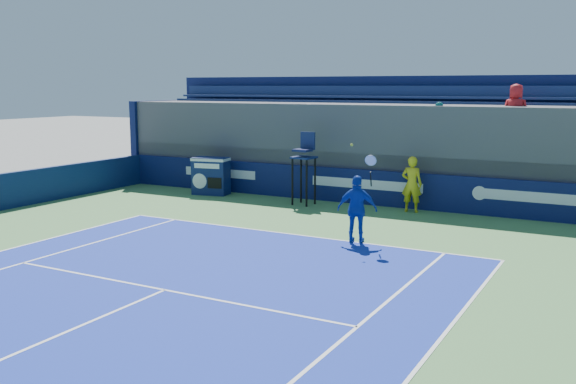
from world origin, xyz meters
The scene contains 6 objects.
ball_person centered at (1.77, 16.52, 0.91)m, with size 0.66×0.43×1.80m, color yellow.
back_hoarding centered at (0.00, 17.10, 0.60)m, with size 20.40×0.21×1.20m.
match_clock centered at (-5.86, 16.23, 0.74)m, with size 1.43×0.96×1.40m.
umpire_chair centered at (-1.86, 16.06, 1.53)m, with size 0.75×0.75×2.48m.
tennis_player centered at (1.82, 11.88, 0.89)m, with size 1.10×0.66×2.57m.
stadium_seating centered at (0.01, 19.15, 1.84)m, with size 21.00×4.05×4.40m.
Camera 1 is at (8.00, -3.15, 4.01)m, focal length 40.00 mm.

